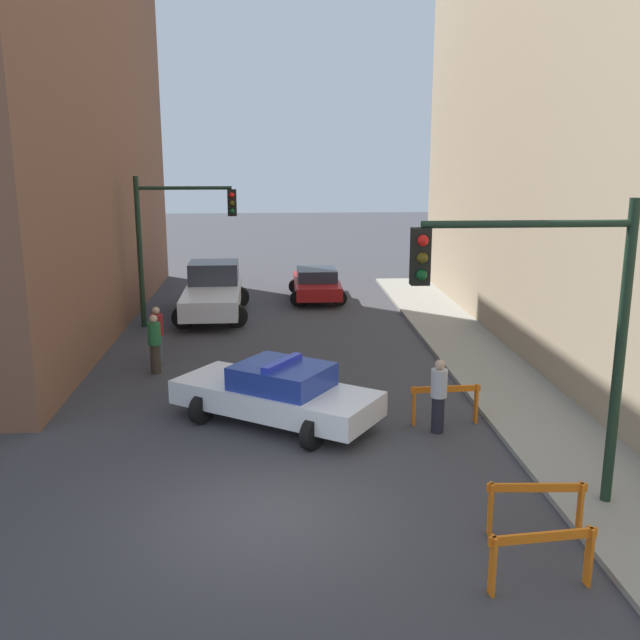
{
  "coord_description": "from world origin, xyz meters",
  "views": [
    {
      "loc": [
        0.2,
        -11.01,
        6.05
      ],
      "look_at": [
        1.49,
        8.81,
        1.3
      ],
      "focal_mm": 40.0,
      "sensor_mm": 36.0,
      "label": 1
    }
  ],
  "objects_px": {
    "traffic_light_far": "(171,230)",
    "pedestrian_crossing": "(155,343)",
    "police_car": "(277,393)",
    "parked_car_near": "(317,283)",
    "traffic_light_near": "(555,310)",
    "barrier_back": "(536,500)",
    "white_truck": "(213,292)",
    "barrier_mid": "(542,551)",
    "pedestrian_sidewalk": "(439,395)",
    "barrier_corner": "(445,398)",
    "pedestrian_corner": "(157,334)"
  },
  "relations": [
    {
      "from": "traffic_light_far",
      "to": "barrier_corner",
      "type": "xyz_separation_m",
      "value": [
        7.31,
        -9.72,
        -2.78
      ]
    },
    {
      "from": "police_car",
      "to": "parked_car_near",
      "type": "relative_size",
      "value": 1.15
    },
    {
      "from": "white_truck",
      "to": "barrier_mid",
      "type": "height_order",
      "value": "white_truck"
    },
    {
      "from": "traffic_light_far",
      "to": "pedestrian_crossing",
      "type": "height_order",
      "value": "traffic_light_far"
    },
    {
      "from": "pedestrian_corner",
      "to": "white_truck",
      "type": "bearing_deg",
      "value": -153.7
    },
    {
      "from": "parked_car_near",
      "to": "pedestrian_corner",
      "type": "relative_size",
      "value": 2.59
    },
    {
      "from": "police_car",
      "to": "parked_car_near",
      "type": "xyz_separation_m",
      "value": [
        1.72,
        13.73,
        -0.05
      ]
    },
    {
      "from": "pedestrian_corner",
      "to": "barrier_corner",
      "type": "distance_m",
      "value": 8.96
    },
    {
      "from": "pedestrian_crossing",
      "to": "pedestrian_sidewalk",
      "type": "relative_size",
      "value": 1.0
    },
    {
      "from": "pedestrian_crossing",
      "to": "barrier_back",
      "type": "bearing_deg",
      "value": 45.34
    },
    {
      "from": "pedestrian_crossing",
      "to": "barrier_back",
      "type": "distance_m",
      "value": 11.75
    },
    {
      "from": "pedestrian_corner",
      "to": "barrier_back",
      "type": "xyz_separation_m",
      "value": [
        7.54,
        -10.12,
        -0.24
      ]
    },
    {
      "from": "white_truck",
      "to": "pedestrian_crossing",
      "type": "height_order",
      "value": "white_truck"
    },
    {
      "from": "traffic_light_near",
      "to": "parked_car_near",
      "type": "xyz_separation_m",
      "value": [
        -2.78,
        17.99,
        -2.86
      ]
    },
    {
      "from": "barrier_mid",
      "to": "barrier_back",
      "type": "distance_m",
      "value": 1.52
    },
    {
      "from": "police_car",
      "to": "traffic_light_near",
      "type": "bearing_deg",
      "value": -99.59
    },
    {
      "from": "pedestrian_crossing",
      "to": "barrier_back",
      "type": "height_order",
      "value": "pedestrian_crossing"
    },
    {
      "from": "traffic_light_near",
      "to": "pedestrian_sidewalk",
      "type": "relative_size",
      "value": 3.13
    },
    {
      "from": "parked_car_near",
      "to": "barrier_corner",
      "type": "distance_m",
      "value": 14.16
    },
    {
      "from": "traffic_light_far",
      "to": "barrier_corner",
      "type": "distance_m",
      "value": 12.47
    },
    {
      "from": "traffic_light_far",
      "to": "parked_car_near",
      "type": "height_order",
      "value": "traffic_light_far"
    },
    {
      "from": "traffic_light_near",
      "to": "barrier_corner",
      "type": "xyz_separation_m",
      "value": [
        -0.72,
        3.98,
        -2.91
      ]
    },
    {
      "from": "police_car",
      "to": "white_truck",
      "type": "bearing_deg",
      "value": 45.68
    },
    {
      "from": "barrier_back",
      "to": "barrier_corner",
      "type": "xyz_separation_m",
      "value": [
        -0.31,
        4.82,
        0.0
      ]
    },
    {
      "from": "traffic_light_near",
      "to": "pedestrian_crossing",
      "type": "xyz_separation_m",
      "value": [
        -7.85,
        8.24,
        -2.67
      ]
    },
    {
      "from": "parked_car_near",
      "to": "pedestrian_crossing",
      "type": "xyz_separation_m",
      "value": [
        -5.07,
        -9.75,
        0.19
      ]
    },
    {
      "from": "traffic_light_far",
      "to": "pedestrian_crossing",
      "type": "distance_m",
      "value": 6.02
    },
    {
      "from": "police_car",
      "to": "barrier_mid",
      "type": "relative_size",
      "value": 3.09
    },
    {
      "from": "barrier_back",
      "to": "barrier_corner",
      "type": "height_order",
      "value": "same"
    },
    {
      "from": "white_truck",
      "to": "parked_car_near",
      "type": "distance_m",
      "value": 4.87
    },
    {
      "from": "traffic_light_far",
      "to": "barrier_back",
      "type": "xyz_separation_m",
      "value": [
        7.62,
        -14.54,
        -2.78
      ]
    },
    {
      "from": "traffic_light_near",
      "to": "pedestrian_sidewalk",
      "type": "height_order",
      "value": "traffic_light_near"
    },
    {
      "from": "barrier_back",
      "to": "pedestrian_crossing",
      "type": "bearing_deg",
      "value": 129.31
    },
    {
      "from": "pedestrian_sidewalk",
      "to": "barrier_back",
      "type": "bearing_deg",
      "value": -62.16
    },
    {
      "from": "pedestrian_sidewalk",
      "to": "barrier_corner",
      "type": "xyz_separation_m",
      "value": [
        0.27,
        0.47,
        -0.24
      ]
    },
    {
      "from": "traffic_light_near",
      "to": "barrier_back",
      "type": "bearing_deg",
      "value": -115.86
    },
    {
      "from": "traffic_light_far",
      "to": "pedestrian_corner",
      "type": "height_order",
      "value": "traffic_light_far"
    },
    {
      "from": "traffic_light_near",
      "to": "pedestrian_corner",
      "type": "xyz_separation_m",
      "value": [
        -7.95,
        9.27,
        -2.67
      ]
    },
    {
      "from": "traffic_light_near",
      "to": "parked_car_near",
      "type": "bearing_deg",
      "value": 98.79
    },
    {
      "from": "police_car",
      "to": "barrier_corner",
      "type": "bearing_deg",
      "value": -60.45
    },
    {
      "from": "traffic_light_far",
      "to": "barrier_back",
      "type": "relative_size",
      "value": 3.25
    },
    {
      "from": "pedestrian_crossing",
      "to": "pedestrian_sidewalk",
      "type": "height_order",
      "value": "same"
    },
    {
      "from": "parked_car_near",
      "to": "barrier_corner",
      "type": "height_order",
      "value": "parked_car_near"
    },
    {
      "from": "pedestrian_sidewalk",
      "to": "police_car",
      "type": "bearing_deg",
      "value": -171.87
    },
    {
      "from": "parked_car_near",
      "to": "barrier_mid",
      "type": "bearing_deg",
      "value": -84.49
    },
    {
      "from": "white_truck",
      "to": "traffic_light_near",
      "type": "bearing_deg",
      "value": -66.92
    },
    {
      "from": "pedestrian_sidewalk",
      "to": "traffic_light_near",
      "type": "bearing_deg",
      "value": -53.97
    },
    {
      "from": "barrier_mid",
      "to": "barrier_back",
      "type": "height_order",
      "value": "same"
    },
    {
      "from": "parked_car_near",
      "to": "barrier_back",
      "type": "xyz_separation_m",
      "value": [
        2.37,
        -18.84,
        -0.06
      ]
    },
    {
      "from": "traffic_light_far",
      "to": "barrier_back",
      "type": "bearing_deg",
      "value": -62.34
    }
  ]
}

